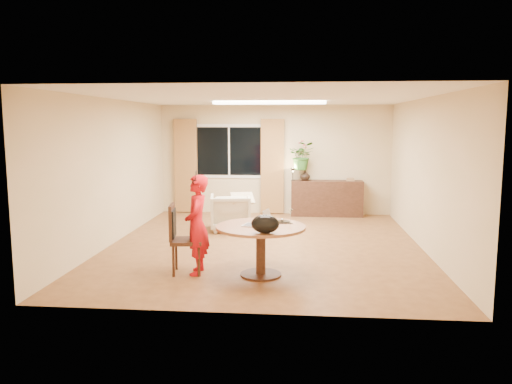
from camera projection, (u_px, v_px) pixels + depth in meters
floor at (265, 245)px, 8.93m from camera, size 6.50×6.50×0.00m
ceiling at (265, 98)px, 8.57m from camera, size 6.50×6.50×0.00m
wall_back at (275, 160)px, 11.96m from camera, size 5.50×0.00×5.50m
wall_left at (113, 172)px, 9.00m from camera, size 0.00×6.50×6.50m
wall_right at (425, 174)px, 8.50m from camera, size 0.00×6.50×6.50m
window at (229, 151)px, 12.01m from camera, size 1.70×0.03×1.30m
curtain_left at (186, 166)px, 12.08m from camera, size 0.55×0.08×2.25m
curtain_right at (272, 167)px, 11.89m from camera, size 0.55×0.08×2.25m
ceiling_panel at (269, 103)px, 9.76m from camera, size 2.20×0.35×0.05m
dining_table at (261, 236)px, 7.07m from camera, size 1.28×1.28×0.73m
dining_chair at (187, 239)px, 7.21m from camera, size 0.54×0.51×1.01m
child at (197, 225)px, 7.15m from camera, size 0.55×0.39×1.44m
laptop at (256, 217)px, 7.02m from camera, size 0.43×0.34×0.25m
tumbler at (265, 219)px, 7.28m from camera, size 0.09×0.09×0.12m
wine_glass at (290, 216)px, 7.19m from camera, size 0.08×0.08×0.22m
pot_lid at (282, 221)px, 7.30m from camera, size 0.23×0.23×0.04m
handbag at (265, 224)px, 6.55m from camera, size 0.39×0.24×0.25m
armchair at (230, 212)px, 10.15m from camera, size 0.92×0.94×0.74m
throw at (242, 194)px, 10.01m from camera, size 0.56×0.64×0.03m
sideboard at (327, 198)px, 11.73m from camera, size 1.67×0.41×0.83m
vase at (305, 175)px, 11.70m from camera, size 0.28×0.28×0.25m
bouquet at (302, 156)px, 11.65m from camera, size 0.61×0.53×0.66m
book_stack at (350, 179)px, 11.62m from camera, size 0.20×0.16×0.08m
desk_lamp at (293, 174)px, 11.67m from camera, size 0.16×0.16×0.31m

